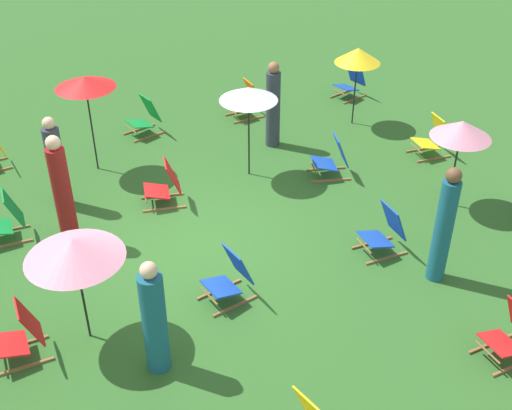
{
  "coord_description": "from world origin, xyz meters",
  "views": [
    {
      "loc": [
        8.27,
        -2.17,
        6.37
      ],
      "look_at": [
        0.0,
        1.2,
        0.5
      ],
      "focal_mm": 45.7,
      "sensor_mm": 36.0,
      "label": 1
    }
  ],
  "objects_px": {
    "person_0": "(444,227)",
    "person_1": "(56,165)",
    "deckchair_4": "(6,219)",
    "deckchair_12": "(384,232)",
    "deckchair_9": "(351,82)",
    "deckchair_7": "(512,334)",
    "umbrella_0": "(358,56)",
    "deckchair_6": "(145,117)",
    "umbrella_4": "(85,82)",
    "deckchair_13": "(230,278)",
    "person_3": "(273,106)",
    "deckchair_5": "(21,335)",
    "person_2": "(62,191)",
    "umbrella_2": "(462,130)",
    "deckchair_1": "(165,185)",
    "umbrella_1": "(249,94)",
    "person_4": "(154,320)",
    "deckchair_8": "(433,138)",
    "umbrella_3": "(74,249)",
    "deckchair_11": "(332,158)"
  },
  "relations": [
    {
      "from": "deckchair_5",
      "to": "deckchair_9",
      "type": "relative_size",
      "value": 0.96
    },
    {
      "from": "deckchair_7",
      "to": "umbrella_1",
      "type": "bearing_deg",
      "value": -169.63
    },
    {
      "from": "deckchair_6",
      "to": "umbrella_3",
      "type": "xyz_separation_m",
      "value": [
        5.64,
        -2.21,
        1.12
      ]
    },
    {
      "from": "deckchair_5",
      "to": "deckchair_9",
      "type": "xyz_separation_m",
      "value": [
        -5.74,
        8.03,
        0.0
      ]
    },
    {
      "from": "deckchair_6",
      "to": "deckchair_9",
      "type": "bearing_deg",
      "value": 74.49
    },
    {
      "from": "umbrella_4",
      "to": "person_2",
      "type": "distance_m",
      "value": 2.44
    },
    {
      "from": "person_1",
      "to": "person_2",
      "type": "height_order",
      "value": "person_2"
    },
    {
      "from": "person_2",
      "to": "deckchair_5",
      "type": "bearing_deg",
      "value": 164.96
    },
    {
      "from": "person_1",
      "to": "deckchair_9",
      "type": "bearing_deg",
      "value": -174.11
    },
    {
      "from": "umbrella_4",
      "to": "person_3",
      "type": "distance_m",
      "value": 3.68
    },
    {
      "from": "deckchair_5",
      "to": "umbrella_2",
      "type": "height_order",
      "value": "umbrella_2"
    },
    {
      "from": "deckchair_13",
      "to": "person_3",
      "type": "relative_size",
      "value": 0.47
    },
    {
      "from": "deckchair_4",
      "to": "person_2",
      "type": "xyz_separation_m",
      "value": [
        0.37,
        0.92,
        0.54
      ]
    },
    {
      "from": "umbrella_2",
      "to": "deckchair_1",
      "type": "bearing_deg",
      "value": -112.58
    },
    {
      "from": "deckchair_1",
      "to": "person_4",
      "type": "relative_size",
      "value": 0.49
    },
    {
      "from": "umbrella_4",
      "to": "deckchair_4",
      "type": "bearing_deg",
      "value": -45.4
    },
    {
      "from": "umbrella_3",
      "to": "deckchair_1",
      "type": "bearing_deg",
      "value": 146.59
    },
    {
      "from": "deckchair_11",
      "to": "person_2",
      "type": "bearing_deg",
      "value": -73.45
    },
    {
      "from": "deckchair_6",
      "to": "deckchair_13",
      "type": "xyz_separation_m",
      "value": [
        5.62,
        -0.16,
        0.0
      ]
    },
    {
      "from": "person_1",
      "to": "umbrella_2",
      "type": "bearing_deg",
      "value": 146.23
    },
    {
      "from": "person_0",
      "to": "person_1",
      "type": "distance_m",
      "value": 6.48
    },
    {
      "from": "umbrella_2",
      "to": "umbrella_4",
      "type": "bearing_deg",
      "value": -123.18
    },
    {
      "from": "deckchair_7",
      "to": "umbrella_1",
      "type": "distance_m",
      "value": 5.95
    },
    {
      "from": "deckchair_6",
      "to": "deckchair_13",
      "type": "height_order",
      "value": "same"
    },
    {
      "from": "deckchair_13",
      "to": "umbrella_1",
      "type": "height_order",
      "value": "umbrella_1"
    },
    {
      "from": "deckchair_9",
      "to": "umbrella_4",
      "type": "bearing_deg",
      "value": -96.69
    },
    {
      "from": "umbrella_4",
      "to": "person_4",
      "type": "height_order",
      "value": "umbrella_4"
    },
    {
      "from": "deckchair_13",
      "to": "umbrella_0",
      "type": "height_order",
      "value": "umbrella_0"
    },
    {
      "from": "deckchair_4",
      "to": "deckchair_12",
      "type": "height_order",
      "value": "same"
    },
    {
      "from": "deckchair_8",
      "to": "deckchair_13",
      "type": "distance_m",
      "value": 5.83
    },
    {
      "from": "deckchair_12",
      "to": "deckchair_9",
      "type": "bearing_deg",
      "value": 154.72
    },
    {
      "from": "deckchair_1",
      "to": "person_0",
      "type": "relative_size",
      "value": 0.44
    },
    {
      "from": "deckchair_6",
      "to": "umbrella_4",
      "type": "bearing_deg",
      "value": -64.17
    },
    {
      "from": "deckchair_7",
      "to": "person_3",
      "type": "xyz_separation_m",
      "value": [
        -6.57,
        -0.52,
        0.49
      ]
    },
    {
      "from": "deckchair_4",
      "to": "deckchair_13",
      "type": "distance_m",
      "value": 3.96
    },
    {
      "from": "deckchair_5",
      "to": "person_2",
      "type": "xyz_separation_m",
      "value": [
        -2.44,
        0.96,
        0.54
      ]
    },
    {
      "from": "umbrella_2",
      "to": "person_4",
      "type": "xyz_separation_m",
      "value": [
        1.77,
        -5.76,
        -0.69
      ]
    },
    {
      "from": "umbrella_4",
      "to": "deckchair_8",
      "type": "bearing_deg",
      "value": 72.78
    },
    {
      "from": "deckchair_8",
      "to": "deckchair_12",
      "type": "distance_m",
      "value": 3.53
    },
    {
      "from": "deckchair_5",
      "to": "person_2",
      "type": "distance_m",
      "value": 2.68
    },
    {
      "from": "deckchair_4",
      "to": "person_1",
      "type": "relative_size",
      "value": 0.49
    },
    {
      "from": "deckchair_7",
      "to": "umbrella_0",
      "type": "height_order",
      "value": "umbrella_0"
    },
    {
      "from": "deckchair_4",
      "to": "deckchair_6",
      "type": "relative_size",
      "value": 0.97
    },
    {
      "from": "deckchair_8",
      "to": "umbrella_4",
      "type": "relative_size",
      "value": 0.44
    },
    {
      "from": "umbrella_4",
      "to": "person_3",
      "type": "height_order",
      "value": "umbrella_4"
    },
    {
      "from": "deckchair_5",
      "to": "deckchair_13",
      "type": "distance_m",
      "value": 2.9
    },
    {
      "from": "umbrella_0",
      "to": "person_3",
      "type": "bearing_deg",
      "value": -82.94
    },
    {
      "from": "deckchair_8",
      "to": "person_2",
      "type": "relative_size",
      "value": 0.44
    },
    {
      "from": "deckchair_4",
      "to": "person_1",
      "type": "bearing_deg",
      "value": 125.99
    },
    {
      "from": "umbrella_0",
      "to": "umbrella_3",
      "type": "height_order",
      "value": "umbrella_0"
    }
  ]
}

